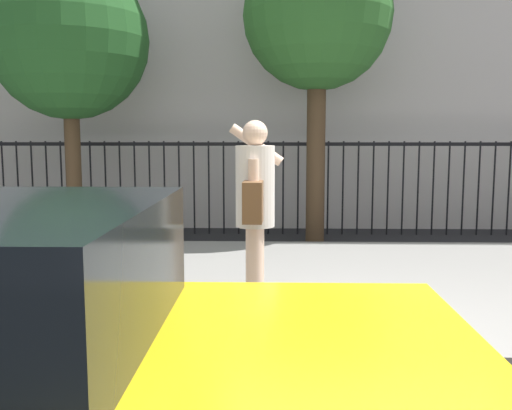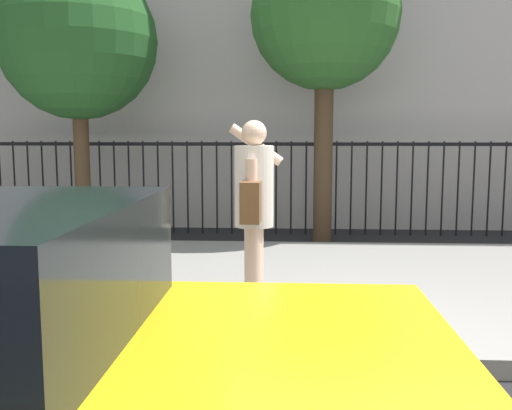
{
  "view_description": "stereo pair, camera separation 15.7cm",
  "coord_description": "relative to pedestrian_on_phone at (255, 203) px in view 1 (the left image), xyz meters",
  "views": [
    {
      "loc": [
        -0.85,
        -3.97,
        1.72
      ],
      "look_at": [
        -0.98,
        1.32,
        1.07
      ],
      "focal_mm": 40.56,
      "sensor_mm": 36.0,
      "label": 1
    },
    {
      "loc": [
        -0.69,
        -3.96,
        1.72
      ],
      "look_at": [
        -0.98,
        1.32,
        1.07
      ],
      "focal_mm": 40.56,
      "sensor_mm": 36.0,
      "label": 2
    }
  ],
  "objects": [
    {
      "name": "ground_plane",
      "position": [
        0.98,
        -0.99,
        -1.13
      ],
      "size": [
        60.0,
        60.0,
        0.0
      ],
      "primitive_type": "plane",
      "color": "black"
    },
    {
      "name": "street_tree_mid",
      "position": [
        0.85,
        4.25,
        2.37
      ],
      "size": [
        2.31,
        2.31,
        4.7
      ],
      "color": "#4C3823",
      "rests_on": "ground"
    },
    {
      "name": "sidewalk",
      "position": [
        0.98,
        1.21,
        -1.06
      ],
      "size": [
        28.0,
        4.4,
        0.15
      ],
      "primitive_type": "cube",
      "color": "gray",
      "rests_on": "ground"
    },
    {
      "name": "pedestrian_on_phone",
      "position": [
        0.0,
        0.0,
        0.0
      ],
      "size": [
        0.49,
        0.66,
        1.69
      ],
      "color": "beige",
      "rests_on": "sidewalk"
    },
    {
      "name": "iron_fence",
      "position": [
        0.98,
        4.91,
        -0.11
      ],
      "size": [
        12.03,
        0.04,
        1.6
      ],
      "color": "black",
      "rests_on": "ground"
    },
    {
      "name": "street_tree_near",
      "position": [
        -2.96,
        4.02,
        2.01
      ],
      "size": [
        2.44,
        2.44,
        4.38
      ],
      "color": "#4C3823",
      "rests_on": "ground"
    }
  ]
}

